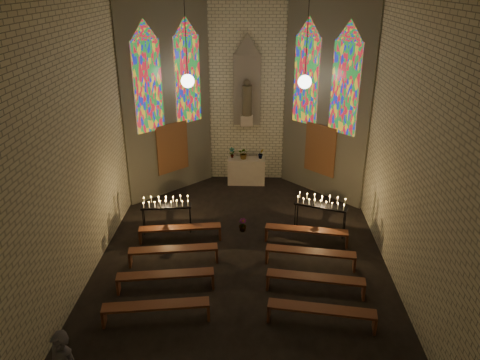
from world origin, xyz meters
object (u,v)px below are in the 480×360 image
aisle_flower_pot (243,225)px  votive_stand_right (321,203)px  altar (246,171)px  votive_stand_left (166,204)px

aisle_flower_pot → votive_stand_right: 2.52m
altar → aisle_flower_pot: 3.72m
altar → aisle_flower_pot: (-0.03, -3.71, -0.29)m
altar → votive_stand_left: bearing=-121.8°
votive_stand_left → aisle_flower_pot: bearing=-4.3°
aisle_flower_pot → votive_stand_right: votive_stand_right is taller
altar → votive_stand_right: (2.36, -3.70, 0.51)m
aisle_flower_pot → votive_stand_left: bearing=-177.3°
aisle_flower_pot → votive_stand_left: (-2.34, -0.11, 0.75)m
aisle_flower_pot → votive_stand_left: votive_stand_left is taller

